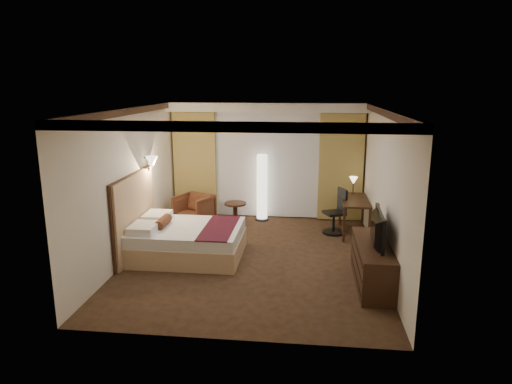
# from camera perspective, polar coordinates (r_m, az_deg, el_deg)

# --- Properties ---
(floor) EXTENTS (4.50, 5.50, 0.01)m
(floor) POSITION_cam_1_polar(r_m,az_deg,el_deg) (8.44, -0.31, -8.25)
(floor) COLOR #311C13
(floor) RESTS_ON ground
(ceiling) EXTENTS (4.50, 5.50, 0.01)m
(ceiling) POSITION_cam_1_polar(r_m,az_deg,el_deg) (7.85, -0.33, 10.39)
(ceiling) COLOR white
(ceiling) RESTS_ON back_wall
(back_wall) EXTENTS (4.50, 0.02, 2.70)m
(back_wall) POSITION_cam_1_polar(r_m,az_deg,el_deg) (10.72, 1.41, 3.94)
(back_wall) COLOR #ECE6CC
(back_wall) RESTS_ON floor
(left_wall) EXTENTS (0.02, 5.50, 2.70)m
(left_wall) POSITION_cam_1_polar(r_m,az_deg,el_deg) (8.59, -15.40, 1.07)
(left_wall) COLOR #ECE6CC
(left_wall) RESTS_ON floor
(right_wall) EXTENTS (0.02, 5.50, 2.70)m
(right_wall) POSITION_cam_1_polar(r_m,az_deg,el_deg) (8.09, 15.71, 0.31)
(right_wall) COLOR #ECE6CC
(right_wall) RESTS_ON floor
(crown_molding) EXTENTS (4.50, 5.50, 0.12)m
(crown_molding) POSITION_cam_1_polar(r_m,az_deg,el_deg) (7.85, -0.33, 9.95)
(crown_molding) COLOR black
(crown_molding) RESTS_ON ceiling
(soffit) EXTENTS (4.50, 0.50, 0.20)m
(soffit) POSITION_cam_1_polar(r_m,az_deg,el_deg) (10.34, 1.32, 10.56)
(soffit) COLOR white
(soffit) RESTS_ON ceiling
(curtain_sheer) EXTENTS (2.48, 0.04, 2.45)m
(curtain_sheer) POSITION_cam_1_polar(r_m,az_deg,el_deg) (10.66, 1.37, 3.34)
(curtain_sheer) COLOR silver
(curtain_sheer) RESTS_ON back_wall
(curtain_left_drape) EXTENTS (1.00, 0.14, 2.45)m
(curtain_left_drape) POSITION_cam_1_polar(r_m,az_deg,el_deg) (10.88, -7.63, 3.43)
(curtain_left_drape) COLOR tan
(curtain_left_drape) RESTS_ON back_wall
(curtain_right_drape) EXTENTS (1.00, 0.14, 2.45)m
(curtain_right_drape) POSITION_cam_1_polar(r_m,az_deg,el_deg) (10.59, 10.55, 3.05)
(curtain_right_drape) COLOR tan
(curtain_right_drape) RESTS_ON back_wall
(wall_sconce) EXTENTS (0.24, 0.24, 0.24)m
(wall_sconce) POSITION_cam_1_polar(r_m,az_deg,el_deg) (9.16, -12.89, 3.68)
(wall_sconce) COLOR white
(wall_sconce) RESTS_ON left_wall
(bed) EXTENTS (1.96, 1.53, 0.57)m
(bed) POSITION_cam_1_polar(r_m,az_deg,el_deg) (8.53, -8.48, -6.11)
(bed) COLOR white
(bed) RESTS_ON floor
(headboard) EXTENTS (0.12, 1.83, 1.50)m
(headboard) POSITION_cam_1_polar(r_m,az_deg,el_deg) (8.69, -14.92, -2.85)
(headboard) COLOR tan
(headboard) RESTS_ON floor
(armchair) EXTENTS (0.94, 0.92, 0.75)m
(armchair) POSITION_cam_1_polar(r_m,az_deg,el_deg) (10.36, -7.76, -2.04)
(armchair) COLOR #502218
(armchair) RESTS_ON floor
(side_table) EXTENTS (0.49, 0.49, 0.54)m
(side_table) POSITION_cam_1_polar(r_m,az_deg,el_deg) (10.19, -2.60, -2.81)
(side_table) COLOR black
(side_table) RESTS_ON floor
(floor_lamp) EXTENTS (0.33, 0.33, 1.55)m
(floor_lamp) POSITION_cam_1_polar(r_m,az_deg,el_deg) (10.53, 0.76, 0.58)
(floor_lamp) COLOR white
(floor_lamp) RESTS_ON floor
(desk) EXTENTS (0.55, 1.26, 0.75)m
(desk) POSITION_cam_1_polar(r_m,az_deg,el_deg) (9.88, 12.16, -2.99)
(desk) COLOR black
(desk) RESTS_ON floor
(desk_lamp) EXTENTS (0.18, 0.18, 0.34)m
(desk_lamp) POSITION_cam_1_polar(r_m,az_deg,el_deg) (10.21, 12.05, 0.70)
(desk_lamp) COLOR #FFD899
(desk_lamp) RESTS_ON desk
(office_chair) EXTENTS (0.62, 0.62, 0.97)m
(office_chair) POSITION_cam_1_polar(r_m,az_deg,el_deg) (9.77, 9.74, -2.40)
(office_chair) COLOR black
(office_chair) RESTS_ON floor
(dresser) EXTENTS (0.50, 1.71, 0.67)m
(dresser) POSITION_cam_1_polar(r_m,az_deg,el_deg) (7.54, 14.34, -8.67)
(dresser) COLOR black
(dresser) RESTS_ON floor
(television) EXTENTS (0.64, 1.07, 0.14)m
(television) POSITION_cam_1_polar(r_m,az_deg,el_deg) (7.33, 14.39, -4.07)
(television) COLOR black
(television) RESTS_ON dresser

